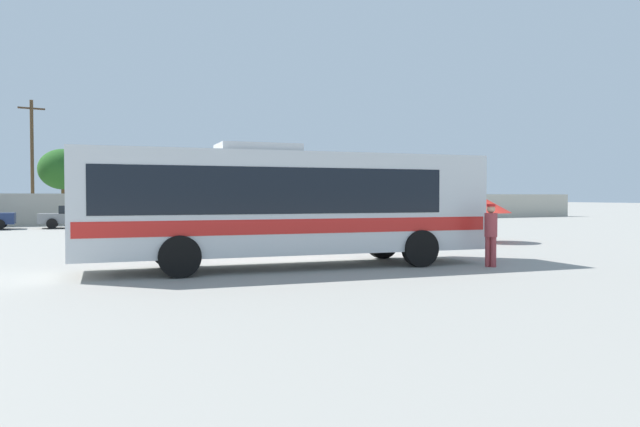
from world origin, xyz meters
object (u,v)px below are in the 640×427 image
parked_car_second_grey (77,216)px  utility_pole_near (32,159)px  attendant_by_bus_door (491,231)px  roadside_tree_midleft (63,169)px  vendor_umbrella_near_gate_red (482,205)px  parked_car_third_black (166,214)px  parked_car_rightmost_silver (275,213)px  coach_bus_silver_red (283,202)px

parked_car_second_grey → utility_pole_near: 8.82m
parked_car_second_grey → attendant_by_bus_door: bearing=-69.8°
utility_pole_near → roadside_tree_midleft: (2.07, 1.08, -0.64)m
vendor_umbrella_near_gate_red → parked_car_second_grey: (-15.64, 19.75, -0.84)m
attendant_by_bus_door → parked_car_third_black: (-4.26, 28.16, -0.24)m
parked_car_second_grey → roadside_tree_midleft: 9.13m
parked_car_third_black → parked_car_second_grey: bearing=-169.7°
utility_pole_near → roadside_tree_midleft: size_ratio=1.61×
parked_car_third_black → utility_pole_near: bearing=142.8°
parked_car_second_grey → parked_car_rightmost_silver: (13.34, 0.44, 0.03)m
coach_bus_silver_red → parked_car_second_grey: (-4.59, 24.83, -1.07)m
coach_bus_silver_red → parked_car_second_grey: size_ratio=2.61×
attendant_by_bus_door → utility_pole_near: (-12.69, 34.55, 3.64)m
coach_bus_silver_red → parked_car_second_grey: bearing=100.5°
parked_car_rightmost_silver → coach_bus_silver_red: bearing=-109.1°
vendor_umbrella_near_gate_red → roadside_tree_midleft: 32.71m
vendor_umbrella_near_gate_red → roadside_tree_midleft: roadside_tree_midleft is taller
parked_car_rightmost_silver → roadside_tree_midleft: size_ratio=0.81×
coach_bus_silver_red → parked_car_rightmost_silver: 26.77m
parked_car_second_grey → roadside_tree_midleft: roadside_tree_midleft is taller
roadside_tree_midleft → utility_pole_near: bearing=-152.5°
parked_car_third_black → roadside_tree_midleft: 10.33m
attendant_by_bus_door → parked_car_second_grey: size_ratio=0.40×
attendant_by_bus_door → parked_car_second_grey: attendant_by_bus_door is taller
coach_bus_silver_red → roadside_tree_midleft: roadside_tree_midleft is taller
coach_bus_silver_red → attendant_by_bus_door: coach_bus_silver_red is taller
parked_car_rightmost_silver → roadside_tree_midleft: bearing=150.1°
vendor_umbrella_near_gate_red → parked_car_rightmost_silver: 20.34m
coach_bus_silver_red → roadside_tree_midleft: size_ratio=2.08×
vendor_umbrella_near_gate_red → parked_car_rightmost_silver: size_ratio=0.56×
parked_car_second_grey → parked_car_rightmost_silver: size_ratio=0.99×
coach_bus_silver_red → parked_car_third_black: coach_bus_silver_red is taller
parked_car_third_black → parked_car_rightmost_silver: bearing=-4.4°
coach_bus_silver_red → parked_car_rightmost_silver: coach_bus_silver_red is taller
parked_car_second_grey → coach_bus_silver_red: bearing=-79.5°
attendant_by_bus_door → utility_pole_near: utility_pole_near is taller
vendor_umbrella_near_gate_red → coach_bus_silver_red: bearing=-155.3°
parked_car_second_grey → vendor_umbrella_near_gate_red: bearing=-51.6°
attendant_by_bus_door → utility_pole_near: bearing=110.2°
parked_car_second_grey → roadside_tree_midleft: bearing=94.5°
attendant_by_bus_door → vendor_umbrella_near_gate_red: (5.68, 7.38, 0.59)m
coach_bus_silver_red → vendor_umbrella_near_gate_red: (11.05, 5.08, -0.23)m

